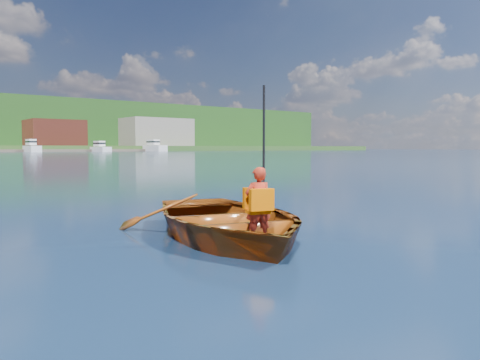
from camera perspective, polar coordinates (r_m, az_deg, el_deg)
name	(u,v)px	position (r m, az deg, el deg)	size (l,w,h in m)	color
ground	(175,237)	(7.46, -7.89, -6.94)	(600.00, 600.00, 0.00)	#13213F
rowboat	(226,220)	(7.31, -1.67, -4.87)	(4.06, 4.88, 0.87)	brown
child_paddler	(258,203)	(6.48, 2.24, -2.81)	(0.43, 0.41, 2.18)	#AC2917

